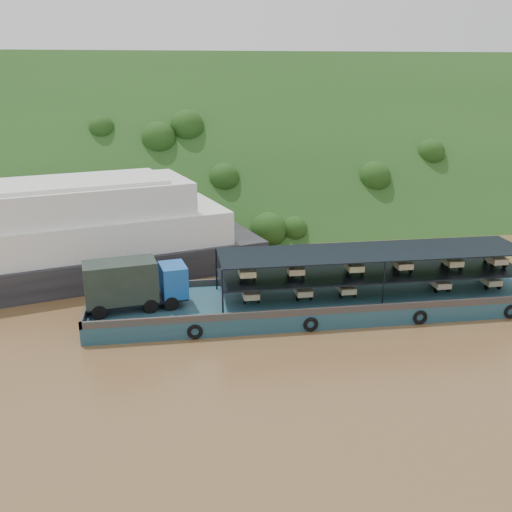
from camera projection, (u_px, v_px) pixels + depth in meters
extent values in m
plane|color=brown|center=(287.00, 306.00, 43.96)|extent=(160.00, 160.00, 0.00)
cube|color=#1B3D16|center=(235.00, 204.00, 77.85)|extent=(140.00, 39.60, 39.60)
cube|color=#163D4E|center=(325.00, 303.00, 43.05)|extent=(35.00, 7.00, 1.20)
cube|color=#592D19|center=(315.00, 277.00, 45.99)|extent=(35.00, 0.20, 0.50)
cube|color=#592D19|center=(339.00, 310.00, 39.59)|extent=(35.00, 0.20, 0.50)
cube|color=#592D19|center=(87.00, 306.00, 40.33)|extent=(0.20, 7.00, 0.50)
torus|color=black|center=(195.00, 332.00, 38.31)|extent=(1.06, 0.26, 1.06)
torus|color=black|center=(311.00, 324.00, 39.44)|extent=(1.06, 0.26, 1.06)
torus|color=black|center=(420.00, 317.00, 40.57)|extent=(1.06, 0.26, 1.06)
torus|color=black|center=(511.00, 312.00, 41.56)|extent=(1.06, 0.26, 1.06)
cylinder|color=black|center=(99.00, 312.00, 38.59)|extent=(1.07, 0.53, 1.02)
cylinder|color=black|center=(97.00, 301.00, 40.53)|extent=(1.07, 0.53, 1.02)
cylinder|color=black|center=(151.00, 306.00, 39.63)|extent=(1.07, 0.53, 1.02)
cylinder|color=black|center=(146.00, 295.00, 41.57)|extent=(1.07, 0.53, 1.02)
cylinder|color=black|center=(171.00, 303.00, 40.06)|extent=(1.07, 0.53, 1.02)
cylinder|color=black|center=(166.00, 293.00, 42.00)|extent=(1.07, 0.53, 1.02)
cube|color=black|center=(137.00, 300.00, 40.31)|extent=(7.25, 3.40, 0.20)
cube|color=#164D9D|center=(173.00, 280.00, 40.74)|extent=(2.13, 2.72, 2.25)
cube|color=black|center=(185.00, 273.00, 40.88)|extent=(0.41, 2.03, 0.92)
cube|color=black|center=(120.00, 281.00, 39.55)|extent=(5.26, 3.26, 2.87)
cube|color=black|center=(372.00, 272.00, 42.85)|extent=(23.00, 5.00, 0.12)
cube|color=black|center=(373.00, 251.00, 42.34)|extent=(23.00, 5.00, 0.08)
cylinder|color=black|center=(223.00, 293.00, 38.87)|extent=(0.12, 0.12, 3.30)
cylinder|color=black|center=(216.00, 269.00, 43.58)|extent=(0.12, 0.12, 3.30)
cylinder|color=black|center=(384.00, 284.00, 40.50)|extent=(0.12, 0.12, 3.30)
cylinder|color=black|center=(361.00, 262.00, 45.20)|extent=(0.12, 0.12, 3.30)
cylinder|color=black|center=(495.00, 255.00, 46.83)|extent=(0.12, 0.12, 3.30)
cylinder|color=black|center=(248.00, 291.00, 42.96)|extent=(0.12, 0.52, 0.52)
cylinder|color=black|center=(245.00, 301.00, 41.19)|extent=(0.14, 0.52, 0.52)
cylinder|color=black|center=(258.00, 300.00, 41.33)|extent=(0.14, 0.52, 0.52)
cube|color=beige|center=(251.00, 294.00, 41.49)|extent=(1.15, 1.50, 0.44)
cube|color=red|center=(249.00, 286.00, 42.51)|extent=(0.55, 0.80, 0.80)
cube|color=red|center=(249.00, 281.00, 42.17)|extent=(0.50, 0.10, 0.10)
cylinder|color=black|center=(299.00, 288.00, 43.51)|extent=(0.12, 0.52, 0.52)
cylinder|color=black|center=(298.00, 298.00, 41.75)|extent=(0.14, 0.52, 0.52)
cylinder|color=black|center=(311.00, 297.00, 41.89)|extent=(0.14, 0.52, 0.52)
cube|color=beige|center=(303.00, 291.00, 42.04)|extent=(1.15, 1.50, 0.44)
cube|color=#A80B1B|center=(300.00, 283.00, 43.07)|extent=(0.55, 0.80, 0.80)
cube|color=#A80B1B|center=(301.00, 278.00, 42.73)|extent=(0.50, 0.10, 0.10)
cylinder|color=black|center=(341.00, 286.00, 43.98)|extent=(0.12, 0.52, 0.52)
cylinder|color=black|center=(341.00, 295.00, 42.21)|extent=(0.14, 0.52, 0.52)
cylinder|color=black|center=(354.00, 294.00, 42.36)|extent=(0.14, 0.52, 0.52)
cube|color=beige|center=(346.00, 289.00, 42.51)|extent=(1.15, 1.50, 0.44)
cube|color=red|center=(342.00, 281.00, 43.54)|extent=(0.55, 0.80, 0.80)
cube|color=red|center=(343.00, 276.00, 43.20)|extent=(0.50, 0.10, 0.10)
cylinder|color=black|center=(432.00, 281.00, 45.03)|extent=(0.12, 0.52, 0.52)
cylinder|color=black|center=(436.00, 290.00, 43.27)|extent=(0.14, 0.52, 0.52)
cylinder|color=black|center=(448.00, 289.00, 43.41)|extent=(0.14, 0.52, 0.52)
cube|color=beige|center=(440.00, 283.00, 43.56)|extent=(1.15, 1.50, 0.44)
cube|color=#AA230B|center=(434.00, 276.00, 44.59)|extent=(0.55, 0.80, 0.80)
cube|color=#AA230B|center=(436.00, 271.00, 44.25)|extent=(0.50, 0.10, 0.10)
cylinder|color=black|center=(481.00, 278.00, 45.62)|extent=(0.12, 0.52, 0.52)
cylinder|color=black|center=(487.00, 287.00, 43.85)|extent=(0.14, 0.52, 0.52)
cylinder|color=black|center=(499.00, 286.00, 43.99)|extent=(0.14, 0.52, 0.52)
cube|color=beige|center=(491.00, 281.00, 44.15)|extent=(1.15, 1.50, 0.44)
cube|color=#BB0C13|center=(483.00, 274.00, 45.18)|extent=(0.55, 0.80, 0.80)
cube|color=#BB0C13|center=(485.00, 268.00, 44.83)|extent=(0.50, 0.10, 0.10)
cylinder|color=black|center=(244.00, 270.00, 42.39)|extent=(0.12, 0.52, 0.52)
cylinder|color=black|center=(241.00, 278.00, 40.63)|extent=(0.14, 0.52, 0.52)
cylinder|color=black|center=(255.00, 278.00, 40.77)|extent=(0.14, 0.52, 0.52)
cube|color=beige|center=(247.00, 272.00, 40.92)|extent=(1.15, 1.50, 0.44)
cube|color=beige|center=(245.00, 265.00, 41.95)|extent=(0.55, 0.80, 0.80)
cube|color=beige|center=(245.00, 259.00, 41.61)|extent=(0.50, 0.10, 0.10)
cylinder|color=black|center=(291.00, 268.00, 42.89)|extent=(0.12, 0.52, 0.52)
cylinder|color=black|center=(289.00, 276.00, 41.13)|extent=(0.14, 0.52, 0.52)
cylinder|color=black|center=(303.00, 275.00, 41.27)|extent=(0.14, 0.52, 0.52)
cube|color=#C9B88E|center=(295.00, 270.00, 41.42)|extent=(1.15, 1.50, 0.44)
cube|color=#1B3AA2|center=(292.00, 262.00, 42.45)|extent=(0.55, 0.80, 0.80)
cube|color=#1B3AA2|center=(293.00, 257.00, 42.11)|extent=(0.50, 0.10, 0.10)
cylinder|color=black|center=(348.00, 265.00, 43.52)|extent=(0.12, 0.52, 0.52)
cylinder|color=black|center=(349.00, 273.00, 41.76)|extent=(0.14, 0.52, 0.52)
cylinder|color=black|center=(362.00, 272.00, 41.90)|extent=(0.14, 0.52, 0.52)
cube|color=beige|center=(354.00, 267.00, 42.05)|extent=(1.15, 1.50, 0.44)
cube|color=#1A359D|center=(350.00, 259.00, 43.08)|extent=(0.55, 0.80, 0.80)
cube|color=#1A359D|center=(351.00, 254.00, 42.74)|extent=(0.50, 0.10, 0.10)
cylinder|color=black|center=(395.00, 262.00, 44.05)|extent=(0.12, 0.52, 0.52)
cylinder|color=black|center=(398.00, 270.00, 42.29)|extent=(0.14, 0.52, 0.52)
cylinder|color=black|center=(410.00, 270.00, 42.43)|extent=(0.14, 0.52, 0.52)
cube|color=beige|center=(403.00, 264.00, 42.58)|extent=(1.15, 1.50, 0.44)
cube|color=#C0B288|center=(397.00, 257.00, 43.61)|extent=(0.55, 0.80, 0.80)
cube|color=#C0B288|center=(398.00, 252.00, 43.27)|extent=(0.50, 0.10, 0.10)
cylinder|color=black|center=(443.00, 260.00, 44.61)|extent=(0.12, 0.52, 0.52)
cylinder|color=black|center=(448.00, 268.00, 42.85)|extent=(0.14, 0.52, 0.52)
cylinder|color=black|center=(460.00, 267.00, 42.99)|extent=(0.14, 0.52, 0.52)
cube|color=#C2BC89|center=(452.00, 262.00, 43.15)|extent=(1.15, 1.50, 0.44)
cube|color=red|center=(446.00, 255.00, 44.17)|extent=(0.55, 0.80, 0.80)
cube|color=red|center=(448.00, 249.00, 43.83)|extent=(0.50, 0.10, 0.10)
cylinder|color=black|center=(486.00, 258.00, 45.12)|extent=(0.12, 0.52, 0.52)
cylinder|color=black|center=(492.00, 265.00, 43.36)|extent=(0.14, 0.52, 0.52)
cylinder|color=black|center=(504.00, 265.00, 43.50)|extent=(0.14, 0.52, 0.52)
cube|color=beige|center=(496.00, 259.00, 43.65)|extent=(1.15, 1.50, 0.44)
cube|color=beige|center=(489.00, 253.00, 44.68)|extent=(0.55, 0.80, 0.80)
cube|color=beige|center=(491.00, 247.00, 44.34)|extent=(0.50, 0.10, 0.10)
cube|color=black|center=(19.00, 269.00, 48.32)|extent=(43.36, 21.73, 2.53)
cube|color=silver|center=(14.00, 238.00, 47.47)|extent=(37.00, 18.98, 2.95)
cube|color=silver|center=(10.00, 205.00, 46.60)|extent=(30.64, 16.23, 2.74)
cube|color=silver|center=(7.00, 187.00, 46.13)|extent=(26.31, 14.05, 0.32)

